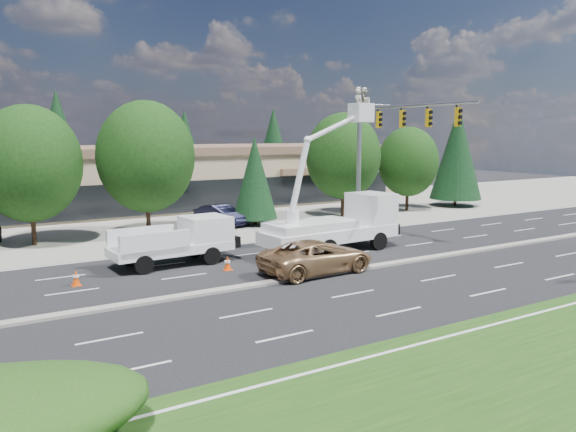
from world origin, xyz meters
TOP-DOWN VIEW (x-y plane):
  - ground at (0.00, 0.00)m, footprint 140.00×140.00m
  - concrete_apron at (0.00, 20.00)m, footprint 140.00×22.00m
  - grass_verge at (0.00, -13.00)m, footprint 140.00×10.00m
  - road_median at (0.00, 0.00)m, footprint 120.00×0.55m
  - strip_mall at (0.00, 29.97)m, footprint 50.40×15.40m
  - tree_front_c at (-10.00, 15.00)m, footprint 6.03×6.03m
  - tree_front_d at (-3.00, 15.00)m, footprint 6.35×6.35m
  - tree_front_e at (5.00, 15.00)m, footprint 3.29×3.29m
  - tree_front_f at (13.00, 15.00)m, footprint 6.01×6.01m
  - tree_front_g at (20.00, 15.00)m, footprint 5.23×5.23m
  - tree_front_h at (26.00, 15.00)m, footprint 4.67×4.67m
  - tree_back_b at (-4.00, 42.00)m, footprint 5.69×5.69m
  - tree_back_c at (10.00, 42.00)m, footprint 4.81×4.81m
  - tree_back_d at (22.00, 42.00)m, footprint 5.04×5.04m
  - signal_mast at (10.03, 7.04)m, footprint 2.76×10.16m
  - utility_pickup at (-4.24, 5.79)m, footprint 6.25×2.70m
  - bucket_truck at (4.81, 4.25)m, footprint 8.45×3.12m
  - traffic_cone_a at (-9.66, 4.16)m, footprint 0.40×0.40m
  - traffic_cone_b at (-2.72, 3.31)m, footprint 0.40×0.40m
  - traffic_cone_c at (1.79, 3.98)m, footprint 0.40×0.40m
  - minivan at (0.73, 0.60)m, footprint 5.85×2.91m
  - parked_car_east at (2.73, 16.02)m, footprint 2.90×4.80m

SIDE VIEW (x-z plane):
  - ground at x=0.00m, z-range 0.00..0.00m
  - concrete_apron at x=0.00m, z-range 0.00..0.01m
  - grass_verge at x=0.00m, z-range 0.00..0.01m
  - road_median at x=0.00m, z-range 0.00..0.12m
  - traffic_cone_a at x=-9.66m, z-range -0.01..0.69m
  - traffic_cone_b at x=-2.72m, z-range -0.01..0.69m
  - traffic_cone_c at x=1.79m, z-range -0.01..0.69m
  - parked_car_east at x=2.73m, z-range 0.00..1.49m
  - minivan at x=0.73m, z-range 0.00..1.59m
  - utility_pickup at x=-4.24m, z-range -0.21..2.14m
  - bucket_truck at x=4.81m, z-range -2.61..6.64m
  - strip_mall at x=0.00m, z-range 0.08..5.58m
  - tree_front_e at x=5.00m, z-range 0.23..6.72m
  - tree_front_g at x=20.00m, z-range 0.62..7.87m
  - tree_front_f at x=13.00m, z-range 0.71..9.04m
  - tree_front_c at x=-10.00m, z-range 0.71..9.07m
  - tree_front_h at x=26.00m, z-range 0.34..9.54m
  - tree_back_c at x=10.00m, z-range 0.35..9.82m
  - tree_front_d at x=-3.00m, z-range 0.75..9.56m
  - tree_back_d at x=22.00m, z-range 0.36..10.29m
  - tree_back_b at x=-4.00m, z-range 0.41..11.63m
  - signal_mast at x=10.03m, z-range 1.56..10.56m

